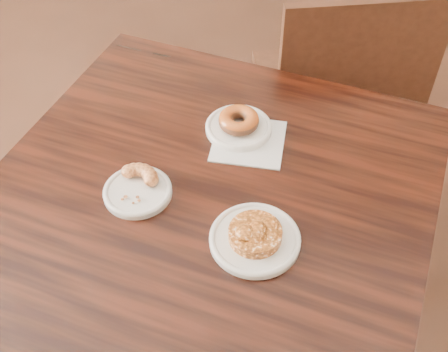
# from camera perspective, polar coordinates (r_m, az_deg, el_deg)

# --- Properties ---
(cafe_table) EXTENTS (1.14, 1.14, 0.75)m
(cafe_table) POSITION_cam_1_polar(r_m,az_deg,el_deg) (1.49, -1.36, -11.10)
(cafe_table) COLOR black
(cafe_table) RESTS_ON floor
(chair_far) EXTENTS (0.60, 0.60, 0.90)m
(chair_far) POSITION_cam_1_polar(r_m,az_deg,el_deg) (1.96, 10.67, 8.55)
(chair_far) COLOR black
(chair_far) RESTS_ON floor
(napkin) EXTENTS (0.17, 0.17, 0.00)m
(napkin) POSITION_cam_1_polar(r_m,az_deg,el_deg) (1.29, 2.52, 3.57)
(napkin) COLOR silver
(napkin) RESTS_ON cafe_table
(plate_donut) EXTENTS (0.15, 0.15, 0.01)m
(plate_donut) POSITION_cam_1_polar(r_m,az_deg,el_deg) (1.31, 1.49, 4.92)
(plate_donut) COLOR white
(plate_donut) RESTS_ON napkin
(plate_cruller) EXTENTS (0.14, 0.14, 0.01)m
(plate_cruller) POSITION_cam_1_polar(r_m,az_deg,el_deg) (1.19, -8.76, -1.60)
(plate_cruller) COLOR silver
(plate_cruller) RESTS_ON cafe_table
(plate_fritter) EXTENTS (0.18, 0.18, 0.01)m
(plate_fritter) POSITION_cam_1_polar(r_m,az_deg,el_deg) (1.10, 3.15, -6.46)
(plate_fritter) COLOR silver
(plate_fritter) RESTS_ON cafe_table
(glazed_donut) EXTENTS (0.09, 0.09, 0.03)m
(glazed_donut) POSITION_cam_1_polar(r_m,az_deg,el_deg) (1.30, 1.51, 5.67)
(glazed_donut) COLOR #933F15
(glazed_donut) RESTS_ON plate_donut
(apple_fritter) EXTENTS (0.14, 0.14, 0.03)m
(apple_fritter) POSITION_cam_1_polar(r_m,az_deg,el_deg) (1.08, 3.20, -5.72)
(apple_fritter) COLOR #441E07
(apple_fritter) RESTS_ON plate_fritter
(cruller_fragment) EXTENTS (0.11, 0.11, 0.03)m
(cruller_fragment) POSITION_cam_1_polar(r_m,az_deg,el_deg) (1.17, -8.87, -0.93)
(cruller_fragment) COLOR brown
(cruller_fragment) RESTS_ON plate_cruller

